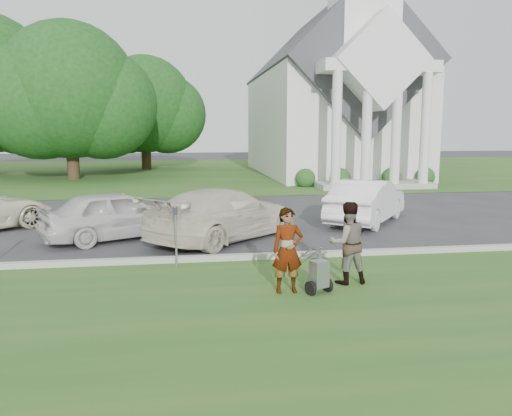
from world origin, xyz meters
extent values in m
plane|color=#333335|center=(0.00, 0.00, 0.00)|extent=(120.00, 120.00, 0.00)
cube|color=#25581E|center=(0.00, -3.00, 0.01)|extent=(80.00, 7.00, 0.01)
cube|color=#25581E|center=(0.00, 27.00, 0.01)|extent=(80.00, 30.00, 0.01)
cube|color=#9E9E93|center=(0.00, 0.55, 0.07)|extent=(80.00, 0.18, 0.15)
cube|color=white|center=(9.00, 24.00, 3.50)|extent=(9.00, 16.00, 7.00)
cube|color=#38383D|center=(9.00, 24.00, 7.00)|extent=(9.19, 17.00, 9.19)
cube|color=#9E9E93|center=(9.00, 14.80, 0.15)|extent=(6.20, 2.60, 0.30)
cylinder|color=white|center=(6.60, 13.80, 3.00)|extent=(0.50, 0.50, 6.00)
cylinder|color=white|center=(8.20, 13.80, 3.00)|extent=(0.50, 0.50, 6.00)
cylinder|color=white|center=(9.80, 13.80, 3.00)|extent=(0.50, 0.50, 6.00)
cylinder|color=white|center=(11.40, 13.80, 3.00)|extent=(0.50, 0.50, 6.00)
cube|color=white|center=(9.00, 14.60, 6.30)|extent=(6.20, 2.00, 0.60)
cube|color=white|center=(9.00, 14.60, 6.60)|extent=(5.09, 2.20, 5.09)
sphere|color=#1E4C19|center=(5.50, 15.70, 0.45)|extent=(1.10, 1.10, 1.10)
sphere|color=#1E4C19|center=(7.50, 15.70, 0.45)|extent=(1.10, 1.10, 1.10)
sphere|color=#1E4C19|center=(10.50, 15.70, 0.45)|extent=(1.10, 1.10, 1.10)
sphere|color=#1E4C19|center=(12.50, 15.70, 0.45)|extent=(1.10, 1.10, 1.10)
cylinder|color=#332316|center=(-8.00, 22.00, 1.60)|extent=(0.76, 0.76, 3.20)
sphere|color=#144114|center=(-8.00, 22.00, 5.51)|extent=(8.40, 8.40, 8.40)
sphere|color=#144114|center=(-6.11, 22.30, 4.67)|extent=(6.89, 6.89, 6.89)
sphere|color=#144114|center=(-9.68, 21.70, 4.88)|extent=(7.22, 7.22, 7.22)
sphere|color=#144114|center=(-11.93, 25.30, 5.21)|extent=(7.54, 7.54, 7.54)
cylinder|color=#332316|center=(-4.00, 30.00, 1.50)|extent=(0.76, 0.76, 3.00)
sphere|color=#144114|center=(-4.00, 30.00, 5.09)|extent=(7.60, 7.60, 7.60)
sphere|color=#144114|center=(-2.29, 30.30, 4.33)|extent=(6.23, 6.23, 6.23)
sphere|color=#144114|center=(-5.52, 29.70, 4.52)|extent=(6.54, 6.54, 6.54)
cylinder|color=black|center=(1.13, -2.19, 0.14)|extent=(0.17, 0.28, 0.28)
cylinder|color=black|center=(1.50, -2.03, 0.14)|extent=(0.17, 0.28, 0.28)
cylinder|color=#2D2D33|center=(1.31, -2.11, 0.14)|extent=(0.44, 0.21, 0.03)
cube|color=gray|center=(1.31, -2.11, 0.39)|extent=(0.38, 0.35, 0.51)
cone|color=gray|center=(1.31, -2.11, 0.73)|extent=(0.21, 0.21, 0.15)
cylinder|color=#2D2D33|center=(1.31, -2.11, 0.80)|extent=(0.04, 0.04, 0.06)
cylinder|color=gray|center=(1.02, -1.75, 0.62)|extent=(0.29, 0.63, 0.49)
cylinder|color=gray|center=(1.25, -1.65, 0.62)|extent=(0.29, 0.63, 0.49)
cylinder|color=gray|center=(1.00, -1.40, 0.85)|extent=(0.28, 0.14, 0.03)
imported|color=#999999|center=(0.73, -1.96, 0.81)|extent=(0.60, 0.40, 1.62)
imported|color=#999999|center=(2.03, -1.56, 0.83)|extent=(0.84, 0.68, 1.65)
cylinder|color=gray|center=(-1.36, 0.02, 0.62)|extent=(0.05, 0.05, 1.23)
cube|color=#2D2D33|center=(-1.36, 0.02, 1.32)|extent=(0.10, 0.07, 0.19)
cylinder|color=gray|center=(-1.36, 0.02, 1.41)|extent=(0.09, 0.09, 0.03)
imported|color=silver|center=(-3.04, 3.44, 0.70)|extent=(4.44, 3.34, 1.41)
imported|color=beige|center=(-0.04, 2.94, 0.73)|extent=(5.02, 4.94, 1.45)
imported|color=white|center=(4.89, 4.85, 0.72)|extent=(3.88, 4.42, 1.45)
camera|label=1|loc=(-1.20, -10.89, 3.05)|focal=35.00mm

